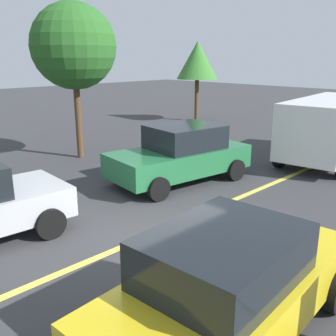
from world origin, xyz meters
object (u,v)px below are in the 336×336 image
tree_centre_verge (74,47)px  car_green_approaching (181,154)px  car_yellow_near_curb (229,284)px  white_van (330,126)px  tree_left_verge (197,61)px

tree_centre_verge → car_green_approaching: bearing=-82.9°
car_yellow_near_curb → tree_centre_verge: tree_centre_verge is taller
car_green_approaching → car_yellow_near_curb: size_ratio=1.02×
white_van → car_green_approaching: bearing=159.2°
white_van → car_green_approaching: 5.79m
car_yellow_near_curb → tree_left_verge: (13.17, 12.16, 2.58)m
tree_left_verge → tree_centre_verge: tree_centre_verge is taller
car_green_approaching → tree_centre_verge: bearing=97.1°
white_van → car_yellow_near_curb: bearing=-163.1°
car_yellow_near_curb → tree_left_verge: bearing=42.7°
car_yellow_near_curb → tree_centre_verge: 10.79m
car_green_approaching → tree_left_verge: (8.80, 7.13, 2.54)m
white_van → car_yellow_near_curb: (-9.78, -2.98, -0.48)m
car_yellow_near_curb → tree_centre_verge: size_ratio=0.80×
car_green_approaching → car_yellow_near_curb: bearing=-131.0°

